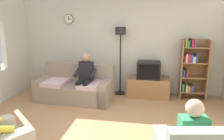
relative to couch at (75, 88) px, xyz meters
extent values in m
plane|color=#B27F51|center=(1.03, -1.67, -0.31)|extent=(12.00, 12.00, 0.00)
cube|color=beige|center=(1.03, 0.99, 1.04)|extent=(6.20, 0.12, 2.70)
cylinder|color=olive|center=(-0.43, 0.91, 1.74)|extent=(0.28, 0.03, 0.28)
cylinder|color=white|center=(-0.43, 0.90, 1.74)|extent=(0.24, 0.01, 0.24)
cube|color=black|center=(-0.43, 0.89, 1.77)|extent=(0.02, 0.01, 0.09)
cube|color=black|center=(-0.39, 0.89, 1.74)|extent=(0.11, 0.01, 0.01)
cube|color=beige|center=(-1.83, 0.43, 1.09)|extent=(0.12, 1.10, 1.20)
cube|color=gray|center=(0.00, -0.05, -0.10)|extent=(1.95, 0.96, 0.42)
cube|color=gray|center=(0.02, 0.31, 0.35)|extent=(1.91, 0.32, 0.48)
cube|color=gray|center=(0.84, -0.11, -0.03)|extent=(0.27, 0.85, 0.56)
cube|color=gray|center=(-0.84, 0.00, -0.03)|extent=(0.27, 0.85, 0.56)
cube|color=beige|center=(0.49, -0.13, 0.16)|extent=(0.64, 0.72, 0.10)
cube|color=beige|center=(-0.51, -0.07, 0.16)|extent=(0.64, 0.72, 0.10)
cube|color=olive|center=(1.86, 0.58, -0.05)|extent=(1.10, 0.56, 0.52)
cube|color=black|center=(1.86, 0.84, -0.02)|extent=(1.10, 0.04, 0.03)
cube|color=black|center=(1.86, 0.56, 0.43)|extent=(0.60, 0.48, 0.44)
cube|color=black|center=(1.86, 0.32, 0.43)|extent=(0.50, 0.01, 0.36)
cube|color=olive|center=(2.68, 0.63, 0.46)|extent=(0.04, 0.36, 1.55)
cube|color=olive|center=(3.32, 0.63, 0.46)|extent=(0.04, 0.36, 1.55)
cube|color=olive|center=(3.00, 0.80, 0.46)|extent=(0.64, 0.02, 1.55)
cube|color=olive|center=(3.00, 0.63, -0.12)|extent=(0.60, 0.34, 0.02)
cube|color=#267F4C|center=(2.76, 0.61, 0.00)|extent=(0.05, 0.28, 0.22)
cube|color=black|center=(2.80, 0.61, -0.01)|extent=(0.03, 0.28, 0.20)
cube|color=silver|center=(2.85, 0.61, -0.02)|extent=(0.05, 0.28, 0.17)
cube|color=gold|center=(2.90, 0.61, -0.03)|extent=(0.04, 0.28, 0.15)
cube|color=red|center=(2.94, 0.61, -0.03)|extent=(0.03, 0.28, 0.15)
cube|color=#2D59A5|center=(2.99, 0.61, -0.03)|extent=(0.05, 0.28, 0.16)
cube|color=olive|center=(3.00, 0.63, 0.27)|extent=(0.60, 0.34, 0.02)
cube|color=#2D59A5|center=(2.75, 0.61, 0.37)|extent=(0.03, 0.28, 0.19)
cube|color=black|center=(2.79, 0.61, 0.38)|extent=(0.03, 0.28, 0.21)
cube|color=red|center=(2.83, 0.61, 0.36)|extent=(0.04, 0.28, 0.16)
cube|color=olive|center=(3.00, 0.63, 0.66)|extent=(0.60, 0.34, 0.02)
cube|color=red|center=(2.75, 0.61, 0.76)|extent=(0.03, 0.28, 0.19)
cube|color=silver|center=(2.79, 0.61, 0.78)|extent=(0.03, 0.28, 0.22)
cube|color=red|center=(2.85, 0.61, 0.77)|extent=(0.06, 0.28, 0.21)
cube|color=#2D59A5|center=(2.91, 0.61, 0.77)|extent=(0.04, 0.28, 0.20)
cube|color=silver|center=(2.97, 0.61, 0.74)|extent=(0.06, 0.28, 0.15)
cube|color=#2D59A5|center=(3.03, 0.61, 0.77)|extent=(0.03, 0.28, 0.21)
cube|color=olive|center=(3.00, 0.63, 1.04)|extent=(0.60, 0.34, 0.02)
cube|color=gold|center=(2.75, 0.61, 1.15)|extent=(0.03, 0.28, 0.19)
cube|color=#267F4C|center=(2.80, 0.61, 1.14)|extent=(0.06, 0.28, 0.16)
cube|color=black|center=(2.85, 0.61, 1.16)|extent=(0.04, 0.28, 0.21)
cube|color=red|center=(2.90, 0.61, 1.16)|extent=(0.05, 0.28, 0.21)
cube|color=#72338C|center=(2.96, 0.61, 1.15)|extent=(0.04, 0.28, 0.19)
cylinder|color=black|center=(1.08, 0.68, -0.30)|extent=(0.28, 0.28, 0.03)
cylinder|color=black|center=(1.08, 0.68, 0.54)|extent=(0.04, 0.04, 1.70)
cylinder|color=black|center=(1.08, 0.68, 1.44)|extent=(0.28, 0.28, 0.20)
cube|color=black|center=(0.32, 0.00, 0.47)|extent=(0.35, 0.22, 0.48)
sphere|color=#A37A5B|center=(0.32, -0.01, 0.82)|extent=(0.22, 0.22, 0.22)
cylinder|color=black|center=(0.40, -0.20, 0.23)|extent=(0.15, 0.39, 0.13)
cylinder|color=black|center=(0.22, -0.19, 0.23)|extent=(0.15, 0.39, 0.13)
cylinder|color=black|center=(0.38, -0.39, -0.05)|extent=(0.12, 0.12, 0.52)
cylinder|color=black|center=(0.20, -0.38, -0.05)|extent=(0.12, 0.12, 0.52)
cylinder|color=black|center=(0.52, -0.12, 0.45)|extent=(0.11, 0.34, 0.20)
cylinder|color=black|center=(0.10, -0.09, 0.45)|extent=(0.11, 0.34, 0.20)
cylinder|color=#2D334C|center=(-0.22, -2.58, 0.11)|extent=(0.31, 0.39, 0.13)
cylinder|color=#2D334C|center=(-0.07, -2.68, 0.11)|extent=(0.31, 0.39, 0.13)
cylinder|color=yellow|center=(-0.01, -2.82, 0.33)|extent=(0.25, 0.33, 0.20)
cube|color=#338C59|center=(2.43, -2.57, 0.35)|extent=(0.37, 0.26, 0.48)
sphere|color=#D8AD8C|center=(2.43, -2.56, 0.70)|extent=(0.22, 0.22, 0.22)
cylinder|color=#338C59|center=(2.21, -2.51, 0.33)|extent=(0.15, 0.34, 0.20)
cylinder|color=#338C59|center=(2.62, -2.44, 0.33)|extent=(0.15, 0.34, 0.20)
camera|label=1|loc=(1.87, -5.15, 1.74)|focal=35.13mm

